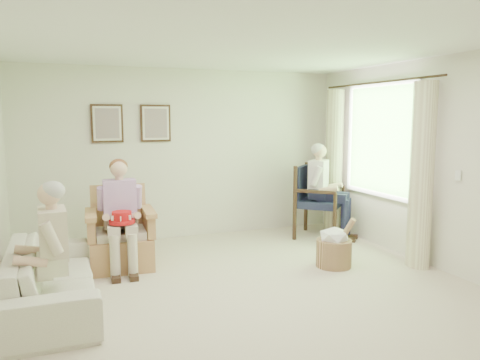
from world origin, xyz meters
The scene contains 17 objects.
floor centered at (0.00, 0.00, 0.00)m, with size 5.50×5.50×0.00m, color beige.
back_wall centered at (0.00, 2.75, 1.30)m, with size 5.00×0.04×2.60m, color silver.
right_wall centered at (2.50, 0.00, 1.30)m, with size 0.04×5.50×2.60m, color silver.
ceiling centered at (0.00, 0.00, 2.60)m, with size 5.00×5.50×0.02m, color white.
window centered at (2.46, 1.20, 1.58)m, with size 0.13×2.50×1.63m.
curtain_left centered at (2.33, 0.22, 1.15)m, with size 0.34×0.34×2.30m, color #EEE9BA.
curtain_right centered at (2.33, 2.18, 1.15)m, with size 0.34×0.34×2.30m, color #EEE9BA.
framed_print_left centered at (-1.15, 2.71, 1.78)m, with size 0.45×0.05×0.55m.
framed_print_right centered at (-0.45, 2.71, 1.78)m, with size 0.45×0.05×0.55m.
wicker_armchair centered at (-1.15, 1.59, 0.32)m, with size 0.79×0.78×1.01m.
wood_armchair centered at (1.95, 2.06, 0.61)m, with size 0.72×0.67×1.11m.
sofa centered at (-1.95, 0.54, 0.30)m, with size 0.81×2.06×0.60m, color silver.
person_wicker centered at (-1.15, 1.46, 0.78)m, with size 0.40×0.62×1.33m.
person_dark centered at (1.95, 1.88, 0.86)m, with size 0.40×0.62×1.44m.
person_sofa centered at (-1.95, 0.22, 0.72)m, with size 0.42×0.62×1.26m.
red_hat centered at (-1.16, 1.25, 0.69)m, with size 0.30×0.30×0.14m.
hatbox centered at (1.35, 0.60, 0.25)m, with size 0.49×0.49×0.65m.
Camera 1 is at (-1.83, -4.28, 1.87)m, focal length 35.00 mm.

